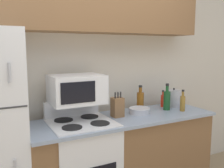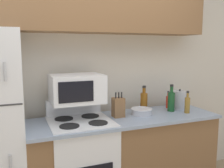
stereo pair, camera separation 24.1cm
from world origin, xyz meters
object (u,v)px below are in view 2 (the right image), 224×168
Objects in this scene: bowl at (141,111)px; stove at (81,166)px; bottle_wine_green at (171,101)px; bottle_whiskey at (144,101)px; kettle at (179,100)px; knife_block at (118,107)px; bottle_vinegar at (187,104)px; microwave at (77,88)px; bottle_hot_sauce at (168,101)px.

stove is at bearing -178.03° from bowl.
bottle_whiskey is at bearing 151.54° from bottle_wine_green.
kettle is at bearing 25.27° from bottle_wine_green.
knife_block reaches higher than bottle_vinegar.
microwave reaches higher than stove.
stove reaches higher than bowl.
bottle_wine_green is (0.37, 0.01, 0.08)m from bowl.
bottle_vinegar reaches higher than bottle_hot_sauce.
bottle_vinegar is at bearing -9.14° from microwave.
knife_block is 0.27m from bowl.
bottle_whiskey reaches higher than kettle.
bottle_hot_sauce is at bearing 10.91° from knife_block.
knife_block is at bearing -174.50° from kettle.
stove is at bearing -178.33° from bottle_wine_green.
bottle_wine_green is (1.04, 0.03, 0.56)m from stove.
kettle is at bearing 0.96° from microwave.
bottle_wine_green is (1.05, -0.06, -0.19)m from microwave.
bottle_whiskey reaches higher than knife_block.
bottle_vinegar is at bearing -9.83° from knife_block.
bottle_hot_sauce is (0.43, 0.14, 0.04)m from bowl.
knife_block is at bearing 170.17° from bottle_vinegar.
knife_block is 0.86× the size of bottle_wine_green.
microwave is at bearing 95.26° from stove.
bottle_hot_sauce is 0.71× the size of bottle_whiskey.
knife_block reaches higher than kettle.
bowl is (0.26, -0.01, -0.06)m from knife_block.
microwave is 0.73m from bowl.
bottle_wine_green is at bearing -111.40° from bottle_hot_sauce.
bottle_vinegar is at bearing -76.39° from bottle_hot_sauce.
bowl is at bearing -5.67° from microwave.
bottle_hot_sauce reaches higher than bowl.
bottle_hot_sauce is 0.88× the size of kettle.
bowl is 0.55m from kettle.
stove is at bearing -175.37° from knife_block.
microwave is 2.19× the size of kettle.
bottle_whiskey is (-0.32, 0.01, 0.03)m from bottle_hot_sauce.
bottle_wine_green reaches higher than bottle_hot_sauce.
bowl is 0.20m from bottle_whiskey.
bottle_whiskey reaches higher than stove.
bottle_hot_sauce is 0.32m from bottle_whiskey.
microwave reaches higher than bottle_hot_sauce.
knife_block is at bearing -159.29° from bottle_whiskey.
knife_block is (0.40, 0.03, 0.55)m from stove.
microwave is at bearing 176.75° from bottle_wine_green.
bottle_whiskey is at bearing 144.55° from bottle_vinegar.
microwave is (-0.01, 0.09, 0.75)m from stove.
bowl is 0.93× the size of bottle_vinegar.
microwave reaches higher than bottle_vinegar.
microwave is 0.81m from bottle_whiskey.
bottle_vinegar reaches higher than stove.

